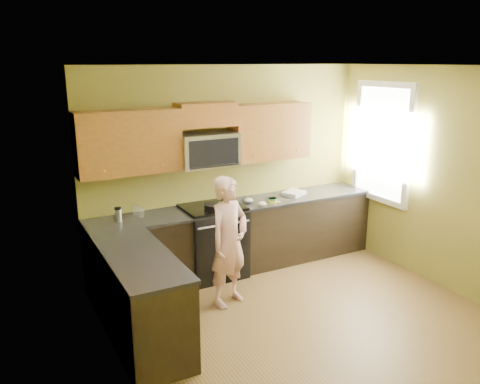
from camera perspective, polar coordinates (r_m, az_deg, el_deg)
floor at (r=5.46m, az=8.61°, el=-15.23°), size 4.00×4.00×0.00m
ceiling at (r=4.72m, az=9.94°, el=14.39°), size 4.00×4.00×0.00m
wall_back at (r=6.57m, az=-1.34°, el=2.89°), size 4.00×0.00×4.00m
wall_left at (r=4.08m, az=-13.90°, el=-5.30°), size 0.00×4.00×4.00m
wall_right at (r=6.30m, az=23.90°, el=1.05°), size 0.00×4.00×4.00m
cabinet_back_run at (r=6.57m, az=-0.10°, el=-5.39°), size 4.00×0.60×0.88m
cabinet_left_run at (r=5.05m, az=-11.63°, el=-12.36°), size 0.60×1.60×0.88m
countertop_back at (r=6.41m, az=-0.06°, el=-1.56°), size 4.00×0.62×0.04m
countertop_left at (r=4.86m, az=-11.80°, el=-7.51°), size 0.62×1.60×0.04m
stove at (r=6.37m, az=-3.19°, el=-5.75°), size 0.76×0.65×0.95m
microwave at (r=6.20m, az=-3.82°, el=3.07°), size 0.76×0.40×0.42m
upper_cab_left at (r=5.91m, az=-12.74°, el=2.12°), size 1.22×0.33×0.75m
upper_cab_right at (r=6.66m, az=3.46°, el=3.92°), size 1.12×0.33×0.75m
upper_cab_over_mw at (r=6.13m, az=-4.06°, el=9.08°), size 0.76×0.33×0.30m
window at (r=7.01m, az=16.40°, el=5.56°), size 0.06×1.06×1.66m
woman at (r=5.54m, az=-1.31°, el=-5.85°), size 0.65×0.54×1.52m
frying_pan at (r=6.11m, az=-2.98°, el=-1.93°), size 0.39×0.54×0.06m
butter_tub at (r=6.46m, az=3.84°, el=-1.30°), size 0.14×0.14×0.09m
toast_slice at (r=6.47m, az=4.04°, el=-1.19°), size 0.13×0.13×0.01m
napkin_a at (r=6.30m, az=2.65°, el=-1.42°), size 0.12×0.13×0.06m
napkin_b at (r=6.45m, az=1.02°, el=-0.98°), size 0.16×0.16×0.07m
dish_towel at (r=6.87m, az=6.36°, el=-0.12°), size 0.37×0.34×0.05m
travel_mug at (r=5.87m, az=-14.05°, el=-3.42°), size 0.09×0.09×0.17m
glass_a at (r=6.08m, az=-12.14°, el=-2.05°), size 0.08×0.08×0.12m
glass_c at (r=5.97m, az=-11.55°, el=-2.35°), size 0.09×0.09×0.12m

